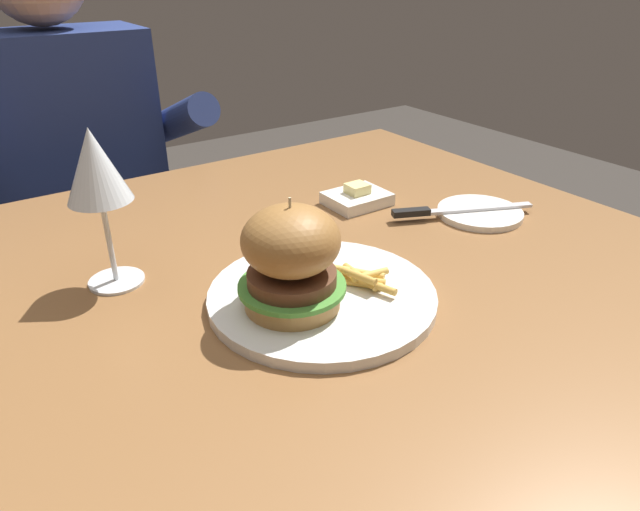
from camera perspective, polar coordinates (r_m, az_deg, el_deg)
dining_table at (r=0.80m, az=-2.97°, el=-7.62°), size 1.12×0.96×0.74m
main_plate at (r=0.69m, az=0.05°, el=-4.13°), size 0.27×0.27×0.01m
burger_sandwich at (r=0.63m, az=-2.89°, el=-0.27°), size 0.12×0.12×0.13m
fries_pile at (r=0.70m, az=4.14°, el=-2.26°), size 0.07×0.10×0.02m
wine_glass at (r=0.72m, az=-21.53°, el=7.93°), size 0.08×0.08×0.20m
bread_plate at (r=0.95m, az=15.69°, el=4.14°), size 0.13×0.13×0.01m
table_knife at (r=0.93m, az=12.89°, el=4.45°), size 0.22×0.11×0.01m
butter_dish at (r=0.96m, az=3.73°, el=5.79°), size 0.10×0.08×0.04m
diner_person at (r=1.44m, az=-22.35°, el=3.32°), size 0.51×0.36×1.18m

